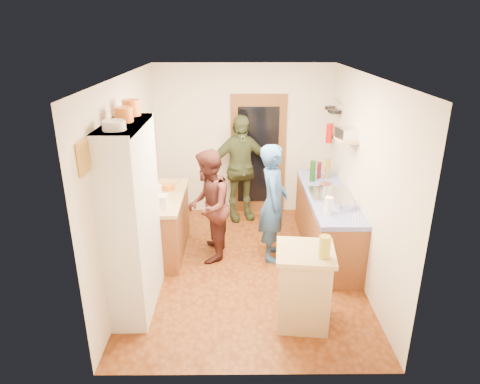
{
  "coord_description": "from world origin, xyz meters",
  "views": [
    {
      "loc": [
        -0.11,
        -5.21,
        3.12
      ],
      "look_at": [
        -0.08,
        0.15,
        1.06
      ],
      "focal_mm": 32.0,
      "sensor_mm": 36.0,
      "label": 1
    }
  ],
  "objects_px": {
    "right_counter_base": "(326,224)",
    "person_back": "(240,168)",
    "island_base": "(303,289)",
    "person_hob": "(276,204)",
    "person_left": "(211,205)",
    "hutch_body": "(133,219)"
  },
  "relations": [
    {
      "from": "person_hob",
      "to": "person_back",
      "type": "height_order",
      "value": "person_back"
    },
    {
      "from": "island_base",
      "to": "person_hob",
      "type": "bearing_deg",
      "value": 97.66
    },
    {
      "from": "person_back",
      "to": "person_left",
      "type": "bearing_deg",
      "value": -125.14
    },
    {
      "from": "person_left",
      "to": "person_back",
      "type": "xyz_separation_m",
      "value": [
        0.43,
        1.35,
        0.11
      ]
    },
    {
      "from": "hutch_body",
      "to": "right_counter_base",
      "type": "distance_m",
      "value": 2.9
    },
    {
      "from": "right_counter_base",
      "to": "island_base",
      "type": "xyz_separation_m",
      "value": [
        -0.58,
        -1.69,
        0.01
      ]
    },
    {
      "from": "person_hob",
      "to": "person_back",
      "type": "bearing_deg",
      "value": 23.73
    },
    {
      "from": "island_base",
      "to": "person_back",
      "type": "height_order",
      "value": "person_back"
    },
    {
      "from": "hutch_body",
      "to": "right_counter_base",
      "type": "xyz_separation_m",
      "value": [
        2.5,
        1.3,
        -0.68
      ]
    },
    {
      "from": "hutch_body",
      "to": "island_base",
      "type": "relative_size",
      "value": 2.56
    },
    {
      "from": "person_back",
      "to": "right_counter_base",
      "type": "bearing_deg",
      "value": -60.16
    },
    {
      "from": "right_counter_base",
      "to": "island_base",
      "type": "bearing_deg",
      "value": -109.04
    },
    {
      "from": "person_left",
      "to": "island_base",
      "type": "bearing_deg",
      "value": 38.79
    },
    {
      "from": "person_hob",
      "to": "person_left",
      "type": "bearing_deg",
      "value": 91.99
    },
    {
      "from": "person_left",
      "to": "person_back",
      "type": "relative_size",
      "value": 0.88
    },
    {
      "from": "island_base",
      "to": "person_back",
      "type": "distance_m",
      "value": 2.97
    },
    {
      "from": "hutch_body",
      "to": "right_counter_base",
      "type": "relative_size",
      "value": 1.0
    },
    {
      "from": "island_base",
      "to": "person_back",
      "type": "relative_size",
      "value": 0.47
    },
    {
      "from": "right_counter_base",
      "to": "person_back",
      "type": "distance_m",
      "value": 1.78
    },
    {
      "from": "hutch_body",
      "to": "island_base",
      "type": "xyz_separation_m",
      "value": [
        1.92,
        -0.39,
        -0.67
      ]
    },
    {
      "from": "hutch_body",
      "to": "right_counter_base",
      "type": "bearing_deg",
      "value": 27.47
    },
    {
      "from": "person_left",
      "to": "person_back",
      "type": "distance_m",
      "value": 1.42
    }
  ]
}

